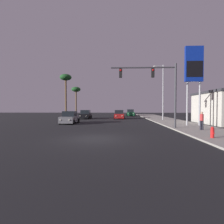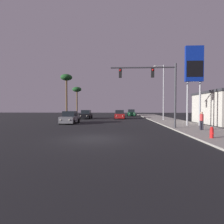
# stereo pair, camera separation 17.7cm
# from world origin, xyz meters

# --- Properties ---
(ground_plane) EXTENTS (120.00, 120.00, 0.00)m
(ground_plane) POSITION_xyz_m (0.00, 0.00, 0.00)
(ground_plane) COLOR black
(sidewalk_right) EXTENTS (5.00, 60.00, 0.12)m
(sidewalk_right) POSITION_xyz_m (9.50, 10.00, 0.06)
(sidewalk_right) COLOR #9E998E
(sidewalk_right) RESTS_ON ground
(car_red) EXTENTS (2.04, 4.32, 1.68)m
(car_red) POSITION_xyz_m (1.80, 21.53, 0.76)
(car_red) COLOR maroon
(car_red) RESTS_ON ground
(car_black) EXTENTS (2.04, 4.32, 1.68)m
(car_black) POSITION_xyz_m (-4.69, 21.36, 0.76)
(car_black) COLOR black
(car_black) RESTS_ON ground
(car_green) EXTENTS (2.04, 4.33, 1.68)m
(car_green) POSITION_xyz_m (4.75, 32.68, 0.76)
(car_green) COLOR #195933
(car_green) RESTS_ON ground
(car_grey) EXTENTS (2.04, 4.33, 1.68)m
(car_grey) POSITION_xyz_m (-4.96, 11.38, 0.76)
(car_grey) COLOR slate
(car_grey) RESTS_ON ground
(traffic_light_mast) EXTENTS (6.61, 0.36, 6.50)m
(traffic_light_mast) POSITION_xyz_m (5.57, 5.80, 4.69)
(traffic_light_mast) COLOR #38383D
(traffic_light_mast) RESTS_ON sidewalk_right
(street_lamp) EXTENTS (1.74, 0.24, 9.00)m
(street_lamp) POSITION_xyz_m (8.85, 16.88, 5.12)
(street_lamp) COLOR #99999E
(street_lamp) RESTS_ON sidewalk_right
(gas_station_sign) EXTENTS (2.00, 0.42, 9.00)m
(gas_station_sign) POSITION_xyz_m (10.24, 8.21, 6.62)
(gas_station_sign) COLOR #99999E
(gas_station_sign) RESTS_ON sidewalk_right
(fire_hydrant) EXTENTS (0.24, 0.34, 0.76)m
(fire_hydrant) POSITION_xyz_m (8.04, -0.02, 0.49)
(fire_hydrant) COLOR red
(fire_hydrant) RESTS_ON sidewalk_right
(pedestrian_on_sidewalk) EXTENTS (0.34, 0.32, 1.67)m
(pedestrian_on_sidewalk) POSITION_xyz_m (9.30, 4.21, 1.03)
(pedestrian_on_sidewalk) COLOR #23232D
(pedestrian_on_sidewalk) RESTS_ON sidewalk_right
(palm_tree_far) EXTENTS (2.40, 2.40, 7.63)m
(palm_tree_far) POSITION_xyz_m (-9.59, 34.00, 6.60)
(palm_tree_far) COLOR brown
(palm_tree_far) RESTS_ON ground
(palm_tree_mid) EXTENTS (2.40, 2.40, 9.11)m
(palm_tree_mid) POSITION_xyz_m (-9.30, 24.00, 7.92)
(palm_tree_mid) COLOR brown
(palm_tree_mid) RESTS_ON ground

